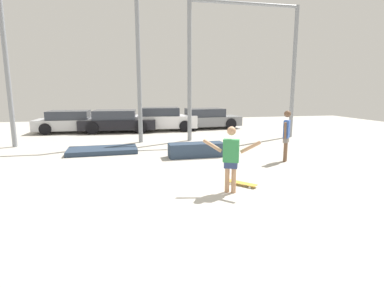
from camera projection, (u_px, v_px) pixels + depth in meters
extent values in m
plane|color=#B2ADA3|center=(196.00, 180.00, 8.34)|extent=(36.00, 36.00, 0.00)
cylinder|color=tan|center=(227.00, 177.00, 7.27)|extent=(0.12, 0.12, 0.76)
cylinder|color=tan|center=(234.00, 177.00, 7.24)|extent=(0.12, 0.12, 0.76)
cube|color=navy|center=(231.00, 165.00, 7.20)|extent=(0.37, 0.30, 0.17)
cube|color=#338C4C|center=(231.00, 151.00, 7.14)|extent=(0.42, 0.33, 0.55)
sphere|color=tan|center=(232.00, 131.00, 7.05)|extent=(0.21, 0.21, 0.21)
cylinder|color=tan|center=(212.00, 146.00, 7.22)|extent=(0.47, 0.28, 0.33)
cylinder|color=tan|center=(250.00, 147.00, 7.02)|extent=(0.47, 0.28, 0.33)
cube|color=gold|center=(242.00, 183.00, 7.83)|extent=(0.70, 0.74, 0.01)
cylinder|color=silver|center=(253.00, 185.00, 7.77)|extent=(0.06, 0.06, 0.05)
cylinder|color=silver|center=(250.00, 187.00, 7.59)|extent=(0.06, 0.06, 0.05)
cylinder|color=silver|center=(234.00, 182.00, 8.08)|extent=(0.06, 0.06, 0.05)
cylinder|color=silver|center=(231.00, 184.00, 7.91)|extent=(0.06, 0.06, 0.05)
cube|color=#28384C|center=(196.00, 150.00, 11.19)|extent=(2.07, 0.69, 0.52)
cube|color=#28384C|center=(103.00, 150.00, 11.98)|extent=(2.74, 1.49, 0.18)
cylinder|color=gray|center=(7.00, 70.00, 12.61)|extent=(0.20, 0.20, 6.61)
cylinder|color=gray|center=(139.00, 71.00, 13.76)|extent=(0.20, 0.20, 6.61)
cylinder|color=gray|center=(189.00, 72.00, 14.26)|extent=(0.20, 0.20, 6.61)
cylinder|color=gray|center=(294.00, 73.00, 15.41)|extent=(0.20, 0.20, 6.61)
cylinder|color=gray|center=(246.00, 3.00, 14.26)|extent=(5.49, 0.16, 0.16)
cube|color=#B7BABF|center=(73.00, 124.00, 17.70)|extent=(4.16, 1.96, 0.60)
cube|color=#2D333D|center=(69.00, 115.00, 17.57)|extent=(2.31, 1.76, 0.49)
cylinder|color=black|center=(97.00, 125.00, 18.82)|extent=(0.65, 0.24, 0.65)
cylinder|color=black|center=(93.00, 128.00, 17.09)|extent=(0.65, 0.24, 0.65)
cylinder|color=black|center=(54.00, 125.00, 18.37)|extent=(0.65, 0.24, 0.65)
cylinder|color=black|center=(45.00, 129.00, 16.63)|extent=(0.65, 0.24, 0.65)
cube|color=black|center=(118.00, 124.00, 17.85)|extent=(4.50, 2.16, 0.56)
cube|color=#2D333D|center=(115.00, 115.00, 17.73)|extent=(2.53, 1.86, 0.54)
cylinder|color=black|center=(142.00, 124.00, 18.92)|extent=(0.72, 0.27, 0.71)
cylinder|color=black|center=(141.00, 127.00, 17.19)|extent=(0.72, 0.27, 0.71)
cylinder|color=black|center=(98.00, 125.00, 18.56)|extent=(0.72, 0.27, 0.71)
cylinder|color=black|center=(92.00, 128.00, 16.82)|extent=(0.72, 0.27, 0.71)
cube|color=white|center=(164.00, 121.00, 18.52)|extent=(4.17, 2.06, 0.74)
cube|color=#2D333D|center=(161.00, 111.00, 18.40)|extent=(2.35, 1.76, 0.49)
cylinder|color=black|center=(182.00, 123.00, 19.52)|extent=(0.69, 0.28, 0.67)
cylinder|color=black|center=(185.00, 126.00, 17.90)|extent=(0.69, 0.28, 0.67)
cylinder|color=black|center=(144.00, 124.00, 19.22)|extent=(0.69, 0.28, 0.67)
cylinder|color=black|center=(143.00, 127.00, 17.61)|extent=(0.69, 0.28, 0.67)
cube|color=slate|center=(207.00, 121.00, 19.47)|extent=(4.30, 2.07, 0.60)
cube|color=#2D333D|center=(205.00, 112.00, 19.33)|extent=(2.42, 1.78, 0.51)
cylinder|color=black|center=(221.00, 121.00, 20.67)|extent=(0.70, 0.27, 0.69)
cylinder|color=black|center=(231.00, 124.00, 19.06)|extent=(0.70, 0.27, 0.69)
cylinder|color=black|center=(185.00, 122.00, 19.94)|extent=(0.70, 0.27, 0.69)
cylinder|color=black|center=(192.00, 125.00, 18.33)|extent=(0.70, 0.27, 0.69)
cylinder|color=brown|center=(286.00, 149.00, 10.50)|extent=(0.11, 0.11, 0.84)
cylinder|color=brown|center=(285.00, 150.00, 10.37)|extent=(0.11, 0.11, 0.84)
cube|color=slate|center=(286.00, 140.00, 10.37)|extent=(0.32, 0.34, 0.18)
cube|color=#3359B2|center=(287.00, 129.00, 10.31)|extent=(0.36, 0.38, 0.61)
sphere|color=brown|center=(287.00, 114.00, 10.22)|extent=(0.23, 0.23, 0.23)
cylinder|color=brown|center=(288.00, 129.00, 10.53)|extent=(0.16, 0.17, 0.56)
cylinder|color=brown|center=(285.00, 130.00, 10.09)|extent=(0.16, 0.17, 0.56)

